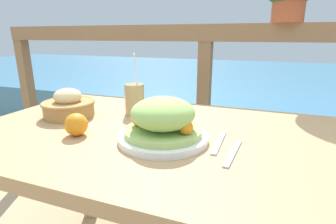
{
  "coord_description": "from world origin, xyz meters",
  "views": [
    {
      "loc": [
        0.33,
        -0.75,
        1.04
      ],
      "look_at": [
        0.03,
        0.03,
        0.79
      ],
      "focal_mm": 28.0,
      "sensor_mm": 36.0,
      "label": 1
    }
  ],
  "objects": [
    {
      "name": "drink_glass",
      "position": [
        -0.16,
        0.15,
        0.79
      ],
      "size": [
        0.08,
        0.08,
        0.24
      ],
      "color": "tan",
      "rests_on": "patio_table"
    },
    {
      "name": "railing_fence",
      "position": [
        0.0,
        0.71,
        0.82
      ],
      "size": [
        2.8,
        0.08,
        1.09
      ],
      "color": "brown",
      "rests_on": "ground_plane"
    },
    {
      "name": "salad_plate",
      "position": [
        0.05,
        -0.07,
        0.79
      ],
      "size": [
        0.27,
        0.27,
        0.13
      ],
      "color": "white",
      "rests_on": "patio_table"
    },
    {
      "name": "fork",
      "position": [
        0.22,
        -0.03,
        0.73
      ],
      "size": [
        0.02,
        0.18,
        0.0
      ],
      "color": "silver",
      "rests_on": "patio_table"
    },
    {
      "name": "knife",
      "position": [
        0.27,
        -0.09,
        0.73
      ],
      "size": [
        0.03,
        0.18,
        0.0
      ],
      "color": "silver",
      "rests_on": "patio_table"
    },
    {
      "name": "orange_near_glass",
      "position": [
        -0.04,
        0.17,
        0.76
      ],
      "size": [
        0.06,
        0.06,
        0.06
      ],
      "color": "orange",
      "rests_on": "patio_table"
    },
    {
      "name": "orange_near_basket",
      "position": [
        -0.22,
        -0.12,
        0.76
      ],
      "size": [
        0.07,
        0.07,
        0.07
      ],
      "color": "orange",
      "rests_on": "patio_table"
    },
    {
      "name": "patio_table",
      "position": [
        0.0,
        0.0,
        0.64
      ],
      "size": [
        1.27,
        0.79,
        0.73
      ],
      "color": "tan",
      "rests_on": "ground_plane"
    },
    {
      "name": "bread_basket",
      "position": [
        -0.38,
        0.03,
        0.77
      ],
      "size": [
        0.2,
        0.2,
        0.11
      ],
      "color": "#AD7F47",
      "rests_on": "patio_table"
    },
    {
      "name": "sea_backdrop",
      "position": [
        0.0,
        3.21,
        0.25
      ],
      "size": [
        12.0,
        4.0,
        0.51
      ],
      "color": "teal",
      "rests_on": "ground_plane"
    }
  ]
}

